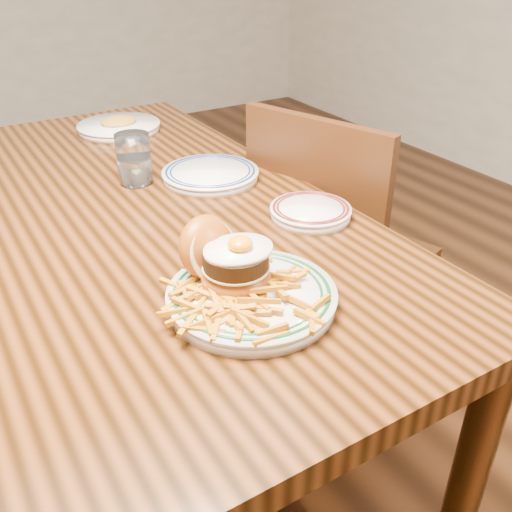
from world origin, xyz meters
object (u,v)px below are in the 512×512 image
table (139,241)px  main_plate (244,283)px  chair_right (333,252)px  side_plate (311,211)px

table → main_plate: main_plate is taller
table → chair_right: bearing=-5.6°
main_plate → chair_right: bearing=19.7°
chair_right → main_plate: 0.74m
main_plate → side_plate: bearing=17.7°
main_plate → side_plate: (0.29, 0.20, -0.02)m
chair_right → side_plate: chair_right is taller
chair_right → table: bearing=-24.3°
table → main_plate: (0.02, -0.46, 0.13)m
side_plate → chair_right: bearing=19.5°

